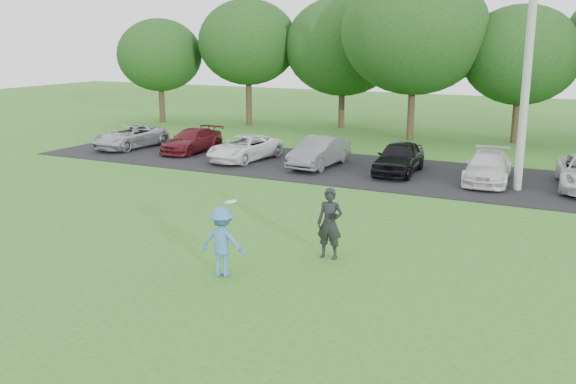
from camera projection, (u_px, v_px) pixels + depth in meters
name	position (u px, v px, depth m)	size (l,w,h in m)	color
ground	(215.00, 284.00, 13.85)	(100.00, 100.00, 0.00)	#316D1F
parking_lot	(397.00, 173.00, 25.13)	(32.00, 6.50, 0.03)	black
utility_pole	(529.00, 45.00, 21.21)	(0.28, 0.28, 9.91)	#A2A39E
frisbee_player	(222.00, 242.00, 14.17)	(1.10, 0.73, 1.75)	teal
camera_bystander	(330.00, 223.00, 15.33)	(0.65, 0.46, 1.72)	black
parked_cars	(406.00, 159.00, 24.89)	(28.53, 4.77, 1.24)	#A6A7AD
tree_row	(490.00, 43.00, 31.79)	(42.39, 9.85, 8.64)	#38281C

